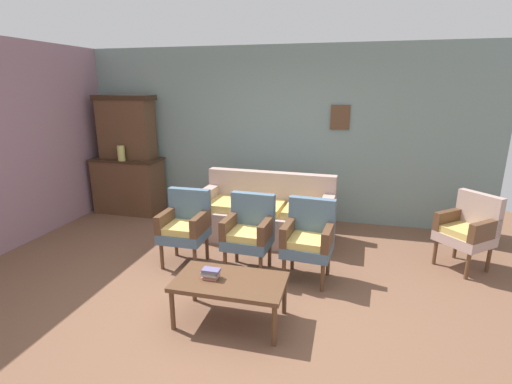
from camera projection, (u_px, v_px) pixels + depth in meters
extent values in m
plane|color=brown|center=(232.00, 299.00, 3.84)|extent=(7.68, 7.68, 0.00)
cube|color=gray|center=(281.00, 135.00, 5.92)|extent=(6.40, 0.06, 2.70)
cube|color=brown|center=(340.00, 117.00, 5.59)|extent=(0.28, 0.02, 0.36)
cube|color=brown|center=(129.00, 186.00, 6.41)|extent=(1.10, 0.52, 0.90)
cube|color=#342115|center=(127.00, 159.00, 6.28)|extent=(1.16, 0.55, 0.03)
cube|color=brown|center=(127.00, 129.00, 6.23)|extent=(0.90, 0.36, 0.95)
cube|color=#342115|center=(124.00, 98.00, 6.09)|extent=(0.99, 0.38, 0.08)
cylinder|color=tan|center=(121.00, 153.00, 6.07)|extent=(0.12, 0.12, 0.25)
cube|color=tan|center=(265.00, 224.00, 5.33)|extent=(1.93, 0.89, 0.42)
cube|color=tan|center=(271.00, 188.00, 5.50)|extent=(1.90, 0.25, 0.48)
cube|color=tan|center=(327.00, 207.00, 5.00)|extent=(0.20, 0.81, 0.24)
cube|color=tan|center=(208.00, 197.00, 5.48)|extent=(0.20, 0.81, 0.24)
cube|color=tan|center=(303.00, 211.00, 5.07)|extent=(0.52, 0.58, 0.10)
cube|color=tan|center=(264.00, 208.00, 5.22)|extent=(0.52, 0.58, 0.10)
cube|color=tan|center=(227.00, 204.00, 5.37)|extent=(0.52, 0.58, 0.10)
cube|color=slate|center=(184.00, 235.00, 4.50)|extent=(0.52, 0.48, 0.12)
cube|color=tan|center=(183.00, 228.00, 4.46)|extent=(0.44, 0.41, 0.10)
cube|color=slate|center=(190.00, 207.00, 4.61)|extent=(0.52, 0.10, 0.46)
cube|color=brown|center=(201.00, 223.00, 4.40)|extent=(0.08, 0.48, 0.22)
cube|color=brown|center=(166.00, 220.00, 4.50)|extent=(0.08, 0.48, 0.22)
cylinder|color=brown|center=(195.00, 260.00, 4.33)|extent=(0.04, 0.04, 0.32)
cylinder|color=brown|center=(162.00, 256.00, 4.43)|extent=(0.04, 0.04, 0.32)
cylinder|color=brown|center=(207.00, 247.00, 4.69)|extent=(0.04, 0.04, 0.32)
cylinder|color=brown|center=(176.00, 244.00, 4.79)|extent=(0.04, 0.04, 0.32)
cube|color=slate|center=(248.00, 241.00, 4.31)|extent=(0.55, 0.51, 0.12)
cube|color=tan|center=(247.00, 235.00, 4.27)|extent=(0.46, 0.43, 0.10)
cube|color=slate|center=(253.00, 212.00, 4.42)|extent=(0.52, 0.13, 0.46)
cube|color=brown|center=(266.00, 229.00, 4.20)|extent=(0.11, 0.48, 0.22)
cube|color=brown|center=(230.00, 225.00, 4.33)|extent=(0.11, 0.48, 0.22)
cylinder|color=brown|center=(261.00, 268.00, 4.14)|extent=(0.04, 0.04, 0.32)
cylinder|color=brown|center=(225.00, 263.00, 4.26)|extent=(0.04, 0.04, 0.32)
cylinder|color=brown|center=(270.00, 254.00, 4.49)|extent=(0.04, 0.04, 0.32)
cylinder|color=brown|center=(237.00, 250.00, 4.61)|extent=(0.04, 0.04, 0.32)
cube|color=slate|center=(307.00, 248.00, 4.12)|extent=(0.56, 0.52, 0.12)
cube|color=tan|center=(307.00, 241.00, 4.08)|extent=(0.48, 0.45, 0.10)
cube|color=slate|center=(312.00, 218.00, 4.22)|extent=(0.53, 0.15, 0.46)
cube|color=brown|center=(328.00, 237.00, 4.01)|extent=(0.12, 0.49, 0.22)
cube|color=brown|center=(288.00, 231.00, 4.14)|extent=(0.12, 0.49, 0.22)
cylinder|color=brown|center=(323.00, 277.00, 3.94)|extent=(0.04, 0.04, 0.32)
cylinder|color=brown|center=(284.00, 271.00, 4.08)|extent=(0.04, 0.04, 0.32)
cylinder|color=brown|center=(328.00, 262.00, 4.29)|extent=(0.04, 0.04, 0.32)
cylinder|color=brown|center=(292.00, 257.00, 4.42)|extent=(0.04, 0.04, 0.32)
cube|color=tan|center=(464.00, 238.00, 4.39)|extent=(0.70, 0.71, 0.12)
cube|color=tan|center=(464.00, 231.00, 4.36)|extent=(0.60, 0.60, 0.10)
cube|color=tan|center=(479.00, 212.00, 4.40)|extent=(0.42, 0.46, 0.46)
cube|color=brown|center=(485.00, 231.00, 4.16)|extent=(0.41, 0.38, 0.22)
cube|color=brown|center=(449.00, 219.00, 4.54)|extent=(0.41, 0.38, 0.22)
cylinder|color=brown|center=(468.00, 266.00, 4.19)|extent=(0.04, 0.04, 0.32)
cylinder|color=brown|center=(435.00, 252.00, 4.55)|extent=(0.04, 0.04, 0.32)
cylinder|color=brown|center=(489.00, 259.00, 4.36)|extent=(0.04, 0.04, 0.32)
cylinder|color=brown|center=(456.00, 246.00, 4.72)|extent=(0.04, 0.04, 0.32)
cube|color=brown|center=(230.00, 282.00, 3.38)|extent=(1.00, 0.56, 0.04)
cylinder|color=brown|center=(194.00, 283.00, 3.76)|extent=(0.04, 0.04, 0.38)
cylinder|color=brown|center=(284.00, 295.00, 3.55)|extent=(0.04, 0.04, 0.38)
cylinder|color=brown|center=(172.00, 310.00, 3.32)|extent=(0.04, 0.04, 0.38)
cylinder|color=brown|center=(274.00, 326.00, 3.10)|extent=(0.04, 0.04, 0.38)
cube|color=tan|center=(210.00, 278.00, 3.39)|extent=(0.14, 0.07, 0.02)
cube|color=tan|center=(211.00, 275.00, 3.39)|extent=(0.14, 0.08, 0.02)
cube|color=#B09AA0|center=(210.00, 274.00, 3.39)|extent=(0.15, 0.11, 0.02)
cube|color=slate|center=(210.00, 272.00, 3.39)|extent=(0.14, 0.11, 0.02)
cube|color=slate|center=(211.00, 270.00, 3.37)|extent=(0.16, 0.09, 0.03)
cylinder|color=brown|center=(479.00, 225.00, 5.10)|extent=(0.21, 0.21, 0.56)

